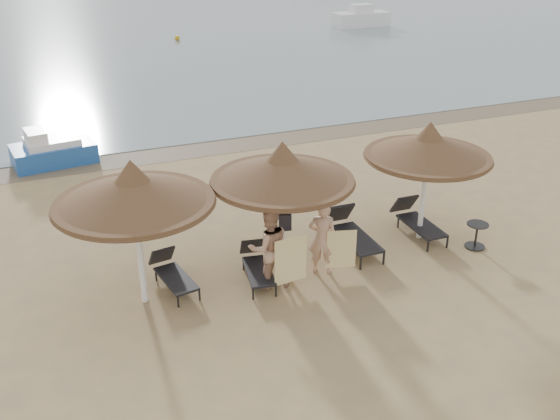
% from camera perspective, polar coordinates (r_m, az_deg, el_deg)
% --- Properties ---
extents(ground, '(160.00, 160.00, 0.00)m').
position_cam_1_polar(ground, '(13.37, 1.58, -7.41)').
color(ground, tan).
rests_on(ground, ground).
extents(wet_sand_strip, '(200.00, 1.60, 0.01)m').
position_cam_1_polar(wet_sand_strip, '(21.45, -8.55, 5.38)').
color(wet_sand_strip, brown).
rests_on(wet_sand_strip, ground).
extents(palapa_left, '(3.15, 3.15, 3.12)m').
position_cam_1_polar(palapa_left, '(12.19, -13.27, 1.70)').
color(palapa_left, white).
rests_on(palapa_left, ground).
extents(palapa_center, '(3.09, 3.09, 3.06)m').
position_cam_1_polar(palapa_center, '(13.01, 0.22, 3.71)').
color(palapa_center, white).
rests_on(palapa_center, ground).
extents(palapa_right, '(3.00, 3.00, 2.98)m').
position_cam_1_polar(palapa_right, '(14.93, 13.41, 5.64)').
color(palapa_right, white).
rests_on(palapa_right, ground).
extents(lounger_far_left, '(0.79, 1.65, 0.71)m').
position_cam_1_polar(lounger_far_left, '(13.61, -9.87, -5.60)').
color(lounger_far_left, black).
rests_on(lounger_far_left, ground).
extents(lounger_near_left, '(0.80, 1.68, 0.72)m').
position_cam_1_polar(lounger_near_left, '(13.70, -2.13, -4.95)').
color(lounger_near_left, black).
rests_on(lounger_near_left, ground).
extents(lounger_near_right, '(0.68, 1.99, 0.88)m').
position_cam_1_polar(lounger_near_right, '(15.00, 6.51, -1.94)').
color(lounger_near_right, black).
rests_on(lounger_near_right, ground).
extents(lounger_far_right, '(0.64, 1.82, 0.81)m').
position_cam_1_polar(lounger_far_right, '(15.93, 12.36, -0.83)').
color(lounger_far_right, black).
rests_on(lounger_far_right, ground).
extents(side_table, '(0.52, 0.52, 0.62)m').
position_cam_1_polar(side_table, '(15.62, 17.49, -2.30)').
color(side_table, black).
rests_on(side_table, ground).
extents(person_left, '(1.03, 0.71, 2.14)m').
position_cam_1_polar(person_left, '(13.02, -1.02, -2.91)').
color(person_left, tan).
rests_on(person_left, ground).
extents(person_right, '(1.09, 0.97, 2.00)m').
position_cam_1_polar(person_right, '(13.58, 3.91, -2.02)').
color(person_right, tan).
rests_on(person_right, ground).
extents(towel_left, '(0.76, 0.10, 1.06)m').
position_cam_1_polar(towel_left, '(13.02, 0.99, -4.61)').
color(towel_left, yellow).
rests_on(towel_left, ground).
extents(towel_right, '(0.63, 0.20, 0.91)m').
position_cam_1_polar(towel_right, '(13.70, 5.64, -3.58)').
color(towel_right, yellow).
rests_on(towel_right, ground).
extents(bag_patterned, '(0.36, 0.20, 0.43)m').
position_cam_1_polar(bag_patterned, '(13.57, -0.07, 0.02)').
color(bag_patterned, silver).
rests_on(bag_patterned, ground).
extents(bag_dark, '(0.28, 0.15, 0.38)m').
position_cam_1_polar(bag_dark, '(13.35, 0.48, -1.14)').
color(bag_dark, black).
rests_on(bag_dark, ground).
extents(pedal_boat, '(2.69, 1.82, 1.17)m').
position_cam_1_polar(pedal_boat, '(21.28, -20.11, 5.15)').
color(pedal_boat, '#2155A5').
rests_on(pedal_boat, ground).
extents(buoy_mid, '(0.33, 0.33, 0.33)m').
position_cam_1_polar(buoy_mid, '(41.51, -9.38, 15.25)').
color(buoy_mid, gold).
rests_on(buoy_mid, ground).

